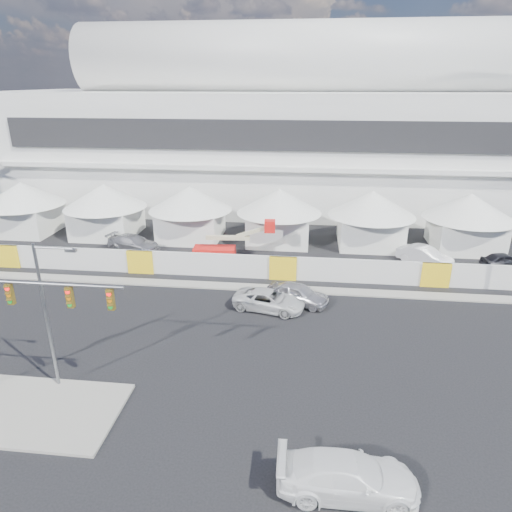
# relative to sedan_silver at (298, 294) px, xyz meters

# --- Properties ---
(ground) EXTENTS (160.00, 160.00, 0.00)m
(ground) POSITION_rel_sedan_silver_xyz_m (-7.33, -10.30, -0.78)
(ground) COLOR black
(ground) RESTS_ON ground
(median_island) EXTENTS (10.00, 5.00, 0.15)m
(median_island) POSITION_rel_sedan_silver_xyz_m (-13.33, -13.30, -0.70)
(median_island) COLOR gray
(median_island) RESTS_ON ground
(far_curb) EXTENTS (80.00, 1.20, 0.12)m
(far_curb) POSITION_rel_sedan_silver_xyz_m (12.67, 2.20, -0.72)
(far_curb) COLOR gray
(far_curb) RESTS_ON ground
(stadium) EXTENTS (80.00, 24.80, 21.98)m
(stadium) POSITION_rel_sedan_silver_xyz_m (1.38, 31.21, 8.67)
(stadium) COLOR silver
(stadium) RESTS_ON ground
(tent_row) EXTENTS (53.40, 8.40, 5.40)m
(tent_row) POSITION_rel_sedan_silver_xyz_m (-6.83, 13.70, 2.37)
(tent_row) COLOR white
(tent_row) RESTS_ON ground
(hoarding_fence) EXTENTS (70.00, 0.25, 2.00)m
(hoarding_fence) POSITION_rel_sedan_silver_xyz_m (-1.33, 4.20, 0.22)
(hoarding_fence) COLOR silver
(hoarding_fence) RESTS_ON ground
(sedan_silver) EXTENTS (3.30, 4.91, 1.55)m
(sedan_silver) POSITION_rel_sedan_silver_xyz_m (0.00, 0.00, 0.00)
(sedan_silver) COLOR #BDBCC1
(sedan_silver) RESTS_ON ground
(pickup_curb) EXTENTS (3.37, 5.46, 1.41)m
(pickup_curb) POSITION_rel_sedan_silver_xyz_m (-1.99, -1.17, -0.07)
(pickup_curb) COLOR silver
(pickup_curb) RESTS_ON ground
(pickup_near) EXTENTS (2.38, 5.62, 1.62)m
(pickup_near) POSITION_rel_sedan_silver_xyz_m (2.42, -16.25, 0.03)
(pickup_near) COLOR white
(pickup_near) RESTS_ON ground
(lot_car_a) EXTENTS (4.49, 4.77, 1.60)m
(lot_car_a) POSITION_rel_sedan_silver_xyz_m (10.94, 8.81, 0.03)
(lot_car_a) COLOR silver
(lot_car_a) RESTS_ON ground
(lot_car_b) EXTENTS (2.35, 4.10, 1.31)m
(lot_car_b) POSITION_rel_sedan_silver_xyz_m (17.64, 8.95, -0.12)
(lot_car_b) COLOR black
(lot_car_b) RESTS_ON ground
(lot_car_c) EXTENTS (3.49, 5.61, 1.52)m
(lot_car_c) POSITION_rel_sedan_silver_xyz_m (-15.92, 9.33, -0.02)
(lot_car_c) COLOR #A7A7AB
(lot_car_c) RESTS_ON ground
(streetlight_median) EXTENTS (2.19, 0.22, 7.93)m
(streetlight_median) POSITION_rel_sedan_silver_xyz_m (-12.19, -11.17, 3.93)
(streetlight_median) COLOR gray
(streetlight_median) RESTS_ON median_island
(boom_lift) EXTENTS (7.44, 1.92, 3.76)m
(boom_lift) POSITION_rel_sedan_silver_xyz_m (-7.07, 7.99, 0.23)
(boom_lift) COLOR red
(boom_lift) RESTS_ON ground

